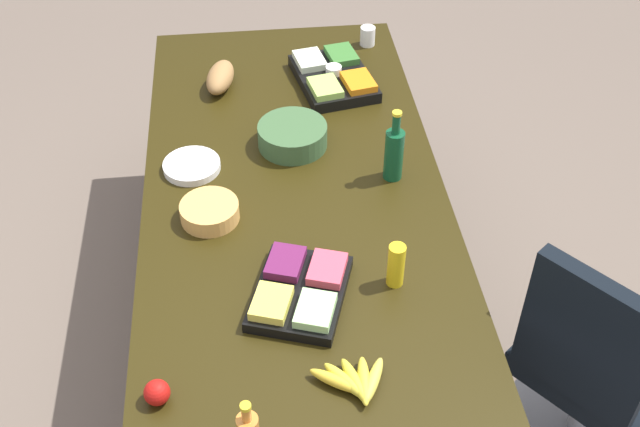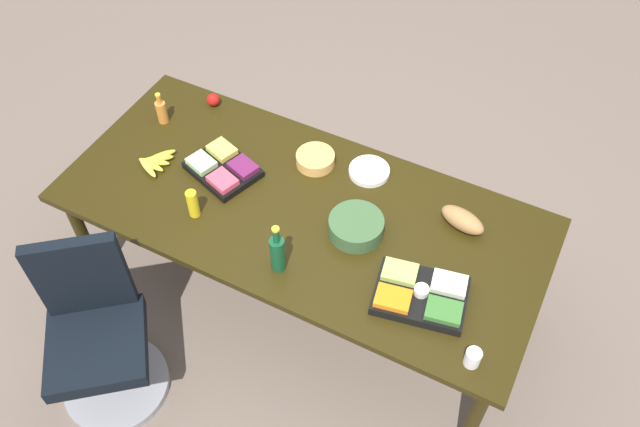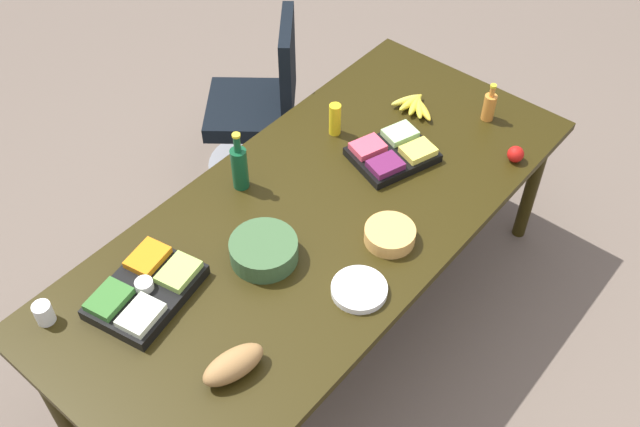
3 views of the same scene
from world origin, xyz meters
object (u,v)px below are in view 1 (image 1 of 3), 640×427
(chip_bowl, at_px, (210,212))
(mustard_bottle, at_px, (396,265))
(fruit_platter, at_px, (300,291))
(banana_bunch, at_px, (355,381))
(office_chair, at_px, (587,380))
(wine_bottle, at_px, (394,153))
(veggie_tray, at_px, (334,76))
(salad_bowl, at_px, (293,136))
(paper_plate_stack, at_px, (192,166))
(conference_table, at_px, (296,210))
(paper_cup, at_px, (368,36))
(bread_loaf, at_px, (220,77))
(apple_red, at_px, (157,392))

(chip_bowl, bearing_deg, mustard_bottle, -122.38)
(fruit_platter, bearing_deg, banana_bunch, -160.76)
(office_chair, relative_size, wine_bottle, 3.41)
(wine_bottle, relative_size, veggie_tray, 0.63)
(office_chair, bearing_deg, wine_bottle, 39.16)
(office_chair, bearing_deg, salad_bowl, 44.60)
(paper_plate_stack, relative_size, banana_bunch, 0.92)
(conference_table, xyz_separation_m, mustard_bottle, (-0.46, -0.29, 0.15))
(paper_plate_stack, height_order, paper_cup, paper_cup)
(paper_cup, xyz_separation_m, salad_bowl, (-0.75, 0.42, 0.00))
(banana_bunch, bearing_deg, paper_plate_stack, 24.29)
(paper_cup, bearing_deg, office_chair, -162.72)
(fruit_platter, xyz_separation_m, mustard_bottle, (0.03, -0.31, 0.05))
(chip_bowl, distance_m, banana_bunch, 0.87)
(chip_bowl, xyz_separation_m, salad_bowl, (0.40, -0.33, 0.01))
(bread_loaf, xyz_separation_m, paper_cup, (0.29, -0.70, -0.01))
(mustard_bottle, relative_size, wine_bottle, 0.55)
(conference_table, height_order, veggie_tray, veggie_tray)
(veggie_tray, height_order, banana_bunch, veggie_tray)
(banana_bunch, bearing_deg, office_chair, -76.71)
(mustard_bottle, bearing_deg, banana_bunch, 154.05)
(office_chair, distance_m, bread_loaf, 1.93)
(veggie_tray, xyz_separation_m, paper_cup, (0.32, -0.20, 0.01))
(bread_loaf, bearing_deg, veggie_tray, -92.85)
(conference_table, bearing_deg, veggie_tray, -17.30)
(apple_red, distance_m, banana_bunch, 0.56)
(fruit_platter, distance_m, bread_loaf, 1.29)
(conference_table, distance_m, wine_bottle, 0.42)
(office_chair, height_order, paper_plate_stack, office_chair)
(bread_loaf, distance_m, chip_bowl, 0.86)
(apple_red, relative_size, paper_cup, 0.84)
(banana_bunch, bearing_deg, bread_loaf, 12.42)
(office_chair, xyz_separation_m, veggie_tray, (1.39, 0.73, 0.42))
(wine_bottle, height_order, salad_bowl, wine_bottle)
(fruit_platter, bearing_deg, bread_loaf, 10.41)
(veggie_tray, distance_m, paper_cup, 0.38)
(chip_bowl, relative_size, paper_cup, 2.34)
(mustard_bottle, xyz_separation_m, bread_loaf, (1.24, 0.55, -0.03))
(conference_table, relative_size, paper_plate_stack, 11.47)
(wine_bottle, bearing_deg, conference_table, 102.23)
(veggie_tray, relative_size, paper_cup, 5.21)
(conference_table, height_order, apple_red, apple_red)
(chip_bowl, distance_m, veggie_tray, 0.99)
(mustard_bottle, distance_m, apple_red, 0.84)
(veggie_tray, distance_m, paper_plate_stack, 0.82)
(chip_bowl, relative_size, paper_plate_stack, 0.96)
(fruit_platter, relative_size, salad_bowl, 1.56)
(office_chair, distance_m, salad_bowl, 1.42)
(mustard_bottle, distance_m, salad_bowl, 0.83)
(bread_loaf, relative_size, paper_plate_stack, 1.09)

